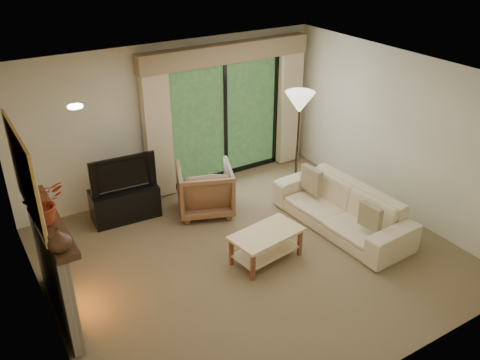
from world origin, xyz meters
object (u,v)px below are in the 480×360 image
media_console (125,203)px  armchair (205,189)px  coffee_table (266,246)px  sofa (341,209)px

media_console → armchair: 1.30m
coffee_table → media_console: bearing=112.8°
media_console → armchair: bearing=-18.4°
armchair → sofa: (1.56, -1.55, -0.07)m
media_console → coffee_table: bearing=-55.1°
media_console → coffee_table: media_console is taller
armchair → sofa: bearing=156.6°
media_console → coffee_table: 2.49m
sofa → coffee_table: size_ratio=2.28×
sofa → coffee_table: 1.48m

